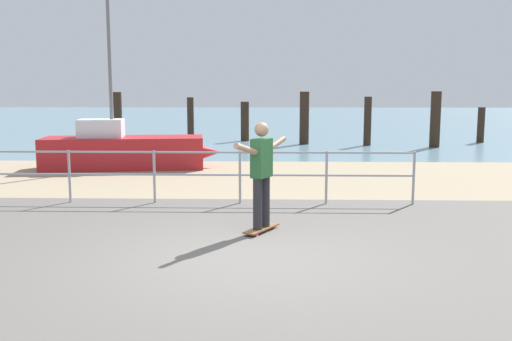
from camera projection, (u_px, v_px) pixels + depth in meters
The scene contains 14 objects.
ground_plane at pixel (239, 285), 6.54m from camera, with size 24.00×10.00×0.04m, color #605B56.
beach_strip at pixel (258, 177), 14.45m from camera, with size 24.00×6.00×0.04m, color tan.
sea_surface at pixel (268, 119), 42.15m from camera, with size 72.00×50.00×0.04m, color slate.
railing_fence at pixel (154, 168), 11.04m from camera, with size 10.11×0.05×1.05m.
sailboat at pixel (130, 150), 15.89m from camera, with size 5.05×2.00×5.86m.
skateboard at pixel (261, 229), 8.88m from camera, with size 0.57×0.79×0.08m.
skateboarder at pixel (262, 169), 8.74m from camera, with size 0.79×1.30×1.65m.
groyne_post_0 at pixel (118, 119), 22.33m from camera, with size 0.33×0.33×2.10m, color #332319.
groyne_post_1 at pixel (191, 118), 25.10m from camera, with size 0.30×0.30×1.86m, color #332319.
groyne_post_2 at pixel (245, 122), 24.15m from camera, with size 0.36×0.36×1.69m, color #332319.
groyne_post_3 at pixel (304, 118), 22.70m from camera, with size 0.38×0.38×2.12m, color #332319.
groyne_post_4 at pixel (368, 121), 22.21m from camera, with size 0.29×0.29×1.93m, color #332319.
groyne_post_5 at pixel (435, 120), 21.50m from camera, with size 0.39×0.39×2.14m, color #332319.
groyne_post_6 at pixel (481, 125), 23.48m from camera, with size 0.29×0.29×1.48m, color #332319.
Camera 1 is at (0.39, -7.27, 2.25)m, focal length 39.79 mm.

